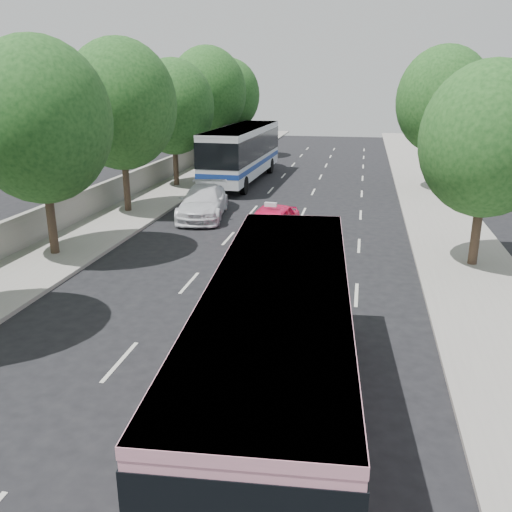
% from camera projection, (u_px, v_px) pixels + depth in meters
% --- Properties ---
extents(ground, '(120.00, 120.00, 0.00)m').
position_uv_depth(ground, '(209.00, 335.00, 15.95)').
color(ground, black).
rests_on(ground, ground).
extents(sidewalk_left, '(4.00, 90.00, 0.15)m').
position_uv_depth(sidewalk_left, '(168.00, 191.00, 36.14)').
color(sidewalk_left, '#9E998E').
rests_on(sidewalk_left, ground).
extents(sidewalk_right, '(4.00, 90.00, 0.12)m').
position_uv_depth(sidewalk_right, '(433.00, 202.00, 33.03)').
color(sidewalk_right, '#9E998E').
rests_on(sidewalk_right, ground).
extents(low_wall, '(0.30, 90.00, 1.50)m').
position_uv_depth(low_wall, '(142.00, 178.00, 36.22)').
color(low_wall, '#9E998E').
rests_on(low_wall, sidewalk_left).
extents(tree_left_b, '(5.70, 5.70, 8.88)m').
position_uv_depth(tree_left_b, '(40.00, 116.00, 21.24)').
color(tree_left_b, '#38281E').
rests_on(tree_left_b, ground).
extents(tree_left_c, '(6.00, 6.00, 9.35)m').
position_uv_depth(tree_left_c, '(121.00, 100.00, 28.64)').
color(tree_left_c, '#38281E').
rests_on(tree_left_c, ground).
extents(tree_left_d, '(5.52, 5.52, 8.60)m').
position_uv_depth(tree_left_d, '(174.00, 104.00, 36.24)').
color(tree_left_d, '#38281E').
rests_on(tree_left_d, ground).
extents(tree_left_e, '(6.30, 6.30, 9.82)m').
position_uv_depth(tree_left_e, '(208.00, 89.00, 43.44)').
color(tree_left_e, '#38281E').
rests_on(tree_left_e, ground).
extents(tree_left_f, '(5.88, 5.88, 9.16)m').
position_uv_depth(tree_left_f, '(229.00, 93.00, 51.07)').
color(tree_left_f, '#38281E').
rests_on(tree_left_f, ground).
extents(tree_right_near, '(5.10, 5.10, 7.95)m').
position_uv_depth(tree_right_near, '(491.00, 135.00, 20.14)').
color(tree_right_near, '#38281E').
rests_on(tree_right_near, ground).
extents(tree_right_far, '(6.00, 6.00, 9.35)m').
position_uv_depth(tree_right_far, '(445.00, 97.00, 34.73)').
color(tree_right_far, '#38281E').
rests_on(tree_right_far, ground).
extents(pink_bus, '(3.51, 10.87, 3.41)m').
position_uv_depth(pink_bus, '(278.00, 338.00, 11.07)').
color(pink_bus, pink).
rests_on(pink_bus, ground).
extents(pink_taxi, '(2.47, 5.19, 1.71)m').
position_uv_depth(pink_taxi, '(271.00, 225.00, 24.69)').
color(pink_taxi, '#FF165B').
rests_on(pink_taxi, ground).
extents(white_pickup, '(3.07, 5.97, 1.66)m').
position_uv_depth(white_pickup, '(203.00, 202.00, 29.38)').
color(white_pickup, silver).
rests_on(white_pickup, ground).
extents(tour_coach_front, '(3.21, 13.24, 3.94)m').
position_uv_depth(tour_coach_front, '(242.00, 149.00, 39.28)').
color(tour_coach_front, silver).
rests_on(tour_coach_front, ground).
extents(tour_coach_rear, '(3.41, 11.17, 3.29)m').
position_uv_depth(tour_coach_rear, '(242.00, 143.00, 46.83)').
color(tour_coach_rear, white).
rests_on(tour_coach_rear, ground).
extents(taxi_roof_sign, '(0.56, 0.23, 0.18)m').
position_uv_depth(taxi_roof_sign, '(271.00, 205.00, 24.39)').
color(taxi_roof_sign, silver).
rests_on(taxi_roof_sign, pink_taxi).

